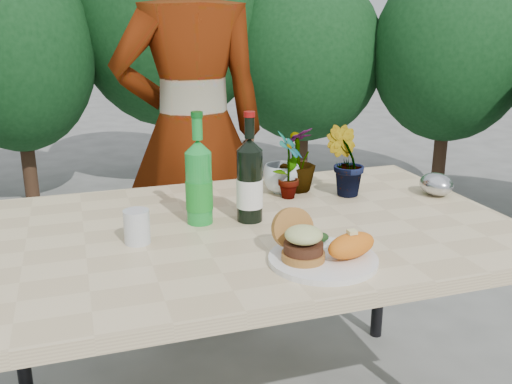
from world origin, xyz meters
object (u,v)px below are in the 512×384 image
object	(u,v)px
wine_bottle	(250,182)
person	(193,134)
dinner_plate	(323,260)
patio_table	(248,244)

from	to	relation	value
wine_bottle	person	world-z (taller)	person
dinner_plate	wine_bottle	bearing A→B (deg)	103.37
dinner_plate	person	bearing A→B (deg)	95.64
patio_table	wine_bottle	distance (m)	0.19
patio_table	person	distance (m)	0.79
patio_table	person	size ratio (longest dim) A/B	0.91
wine_bottle	patio_table	bearing A→B (deg)	-126.41
patio_table	dinner_plate	bearing A→B (deg)	-71.31
patio_table	wine_bottle	world-z (taller)	wine_bottle
dinner_plate	person	xyz separation A→B (m)	(-0.11, 1.07, 0.12)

